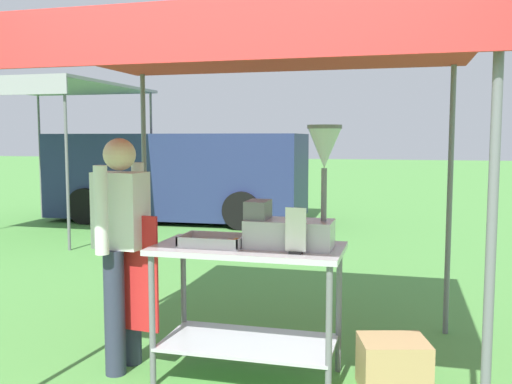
% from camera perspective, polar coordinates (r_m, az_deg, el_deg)
% --- Properties ---
extents(ground_plane, '(70.00, 70.00, 0.00)m').
position_cam_1_polar(ground_plane, '(8.53, 8.62, -5.47)').
color(ground_plane, '#519342').
extents(stall_canopy, '(2.89, 2.42, 2.24)m').
position_cam_1_polar(stall_canopy, '(3.79, -0.40, 13.78)').
color(stall_canopy, slate).
rests_on(stall_canopy, ground).
extents(donut_cart, '(1.24, 0.64, 0.91)m').
position_cam_1_polar(donut_cart, '(3.78, -0.77, -9.19)').
color(donut_cart, '#B7B7BC').
rests_on(donut_cart, ground).
extents(donut_tray, '(0.42, 0.28, 0.07)m').
position_cam_1_polar(donut_tray, '(3.72, -4.29, -5.11)').
color(donut_tray, '#B7B7BC').
rests_on(donut_tray, donut_cart).
extents(donut_fryer, '(0.61, 0.28, 0.79)m').
position_cam_1_polar(donut_fryer, '(3.62, 4.07, -1.69)').
color(donut_fryer, '#B7B7BC').
rests_on(donut_fryer, donut_cart).
extents(menu_sign, '(0.13, 0.05, 0.28)m').
position_cam_1_polar(menu_sign, '(3.45, 4.02, -4.24)').
color(menu_sign, black).
rests_on(menu_sign, donut_cart).
extents(vendor, '(0.46, 0.54, 1.61)m').
position_cam_1_polar(vendor, '(3.99, -13.36, -4.88)').
color(vendor, '#2D3347').
rests_on(vendor, ground).
extents(supply_crate, '(0.50, 0.44, 0.33)m').
position_cam_1_polar(supply_crate, '(3.87, 13.70, -16.62)').
color(supply_crate, tan).
rests_on(supply_crate, ground).
extents(van_navy, '(4.92, 2.22, 1.69)m').
position_cam_1_polar(van_navy, '(11.21, -7.69, 1.67)').
color(van_navy, navy).
rests_on(van_navy, ground).
extents(neighbour_tent, '(2.63, 3.01, 2.50)m').
position_cam_1_polar(neighbour_tent, '(10.28, -20.37, 9.64)').
color(neighbour_tent, slate).
rests_on(neighbour_tent, ground).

